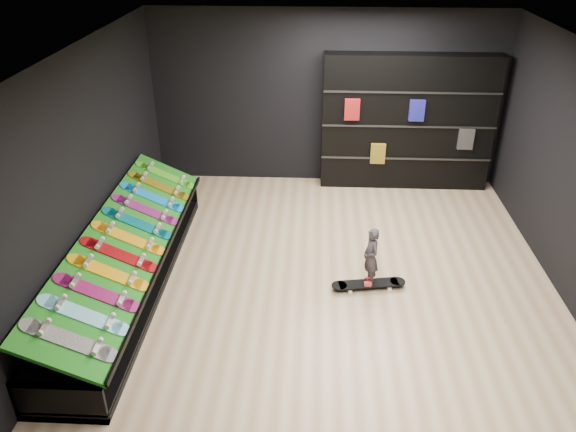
{
  "coord_description": "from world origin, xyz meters",
  "views": [
    {
      "loc": [
        -0.2,
        -5.92,
        4.35
      ],
      "look_at": [
        -0.5,
        0.2,
        1.0
      ],
      "focal_mm": 35.0,
      "sensor_mm": 36.0,
      "label": 1
    }
  ],
  "objects_px": {
    "display_rack": "(129,270)",
    "child": "(370,267)",
    "back_shelving": "(407,123)",
    "floor_skateboard": "(368,286)"
  },
  "relations": [
    {
      "from": "floor_skateboard",
      "to": "child",
      "type": "relative_size",
      "value": 2.04
    },
    {
      "from": "display_rack",
      "to": "floor_skateboard",
      "type": "height_order",
      "value": "display_rack"
    },
    {
      "from": "display_rack",
      "to": "child",
      "type": "xyz_separation_m",
      "value": [
        3.11,
        0.1,
        0.08
      ]
    },
    {
      "from": "display_rack",
      "to": "child",
      "type": "height_order",
      "value": "child"
    },
    {
      "from": "back_shelving",
      "to": "floor_skateboard",
      "type": "relative_size",
      "value": 2.96
    },
    {
      "from": "display_rack",
      "to": "child",
      "type": "bearing_deg",
      "value": 1.92
    },
    {
      "from": "back_shelving",
      "to": "child",
      "type": "distance_m",
      "value": 3.42
    },
    {
      "from": "back_shelving",
      "to": "floor_skateboard",
      "type": "bearing_deg",
      "value": -104.45
    },
    {
      "from": "back_shelving",
      "to": "child",
      "type": "bearing_deg",
      "value": -104.45
    },
    {
      "from": "display_rack",
      "to": "back_shelving",
      "type": "xyz_separation_m",
      "value": [
        3.93,
        3.32,
        0.91
      ]
    }
  ]
}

